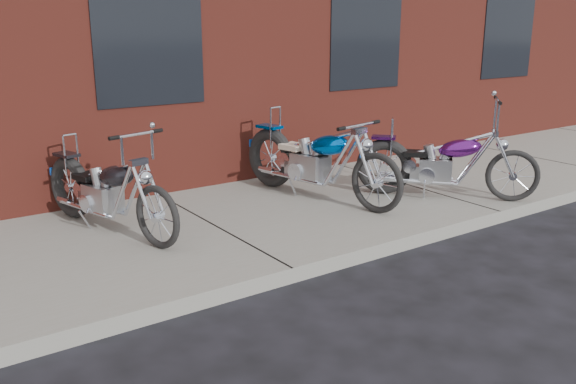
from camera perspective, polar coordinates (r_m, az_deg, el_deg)
ground at (r=5.60m, az=0.44°, el=-8.56°), size 120.00×120.00×0.00m
sidewalk at (r=6.76m, az=-6.95°, el=-3.66°), size 22.00×3.00×0.15m
chopper_purple at (r=7.89m, az=14.24°, el=2.39°), size 1.59×1.74×1.26m
chopper_blue at (r=7.63m, az=2.63°, el=2.72°), size 0.75×2.45×1.08m
chopper_third at (r=6.68m, az=-16.56°, el=-0.20°), size 0.76×2.16×1.12m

